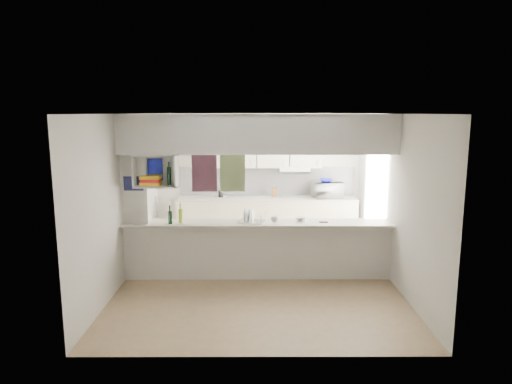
{
  "coord_description": "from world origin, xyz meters",
  "views": [
    {
      "loc": [
        -0.05,
        -6.97,
        2.62
      ],
      "look_at": [
        -0.03,
        0.5,
        1.31
      ],
      "focal_mm": 32.0,
      "sensor_mm": 36.0,
      "label": 1
    }
  ],
  "objects_px": {
    "microwave": "(327,190)",
    "dish_rack": "(251,217)",
    "bowl": "(326,181)",
    "wine_bottles": "(176,216)"
  },
  "relations": [
    {
      "from": "bowl",
      "to": "wine_bottles",
      "type": "relative_size",
      "value": 0.86
    },
    {
      "from": "bowl",
      "to": "wine_bottles",
      "type": "height_order",
      "value": "bowl"
    },
    {
      "from": "microwave",
      "to": "wine_bottles",
      "type": "bearing_deg",
      "value": 27.88
    },
    {
      "from": "microwave",
      "to": "bowl",
      "type": "xyz_separation_m",
      "value": [
        -0.04,
        -0.03,
        0.19
      ]
    },
    {
      "from": "dish_rack",
      "to": "wine_bottles",
      "type": "height_order",
      "value": "wine_bottles"
    },
    {
      "from": "bowl",
      "to": "wine_bottles",
      "type": "xyz_separation_m",
      "value": [
        -2.66,
        -2.13,
        -0.24
      ]
    },
    {
      "from": "dish_rack",
      "to": "microwave",
      "type": "bearing_deg",
      "value": 67.87
    },
    {
      "from": "bowl",
      "to": "dish_rack",
      "type": "xyz_separation_m",
      "value": [
        -1.48,
        -2.05,
        -0.27
      ]
    },
    {
      "from": "microwave",
      "to": "bowl",
      "type": "bearing_deg",
      "value": 27.61
    },
    {
      "from": "microwave",
      "to": "dish_rack",
      "type": "distance_m",
      "value": 2.58
    }
  ]
}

